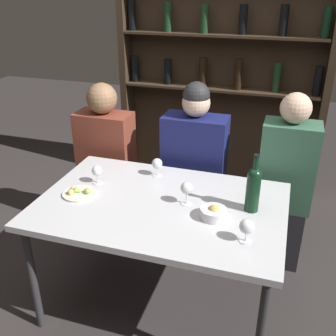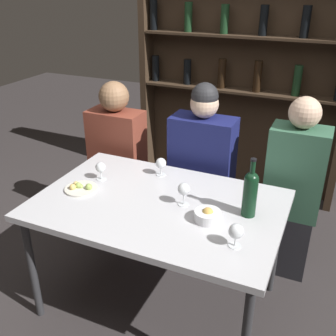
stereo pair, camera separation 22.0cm
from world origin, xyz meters
name	(u,v)px [view 2 (the right image)]	position (x,y,z in m)	size (l,w,h in m)	color
ground_plane	(159,301)	(0.00, 0.00, 0.00)	(10.00, 10.00, 0.00)	#332D2D
dining_table	(158,211)	(0.00, 0.00, 0.66)	(1.35, 0.89, 0.72)	silver
wine_rack_wall	(241,71)	(0.00, 1.69, 1.11)	(1.83, 0.21, 2.13)	#38281C
wine_bottle	(250,192)	(0.48, 0.08, 0.86)	(0.07, 0.07, 0.32)	black
wine_glass_0	(184,190)	(0.14, 0.03, 0.81)	(0.07, 0.07, 0.13)	silver
wine_glass_1	(101,168)	(-0.43, 0.10, 0.80)	(0.06, 0.06, 0.11)	silver
wine_glass_2	(236,232)	(0.49, -0.21, 0.80)	(0.07, 0.07, 0.12)	silver
wine_glass_3	(161,164)	(-0.13, 0.31, 0.80)	(0.07, 0.07, 0.11)	silver
food_plate_0	(81,188)	(-0.47, -0.05, 0.73)	(0.19, 0.19, 0.04)	silver
snack_bowl	(208,215)	(0.31, -0.06, 0.75)	(0.14, 0.14, 0.07)	white
seated_person_left	(118,163)	(-0.64, 0.64, 0.56)	(0.40, 0.22, 1.19)	#26262B
seated_person_center	(201,176)	(0.03, 0.64, 0.59)	(0.43, 0.22, 1.25)	#26262B
seated_person_right	(292,195)	(0.64, 0.64, 0.58)	(0.35, 0.22, 1.22)	#26262B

